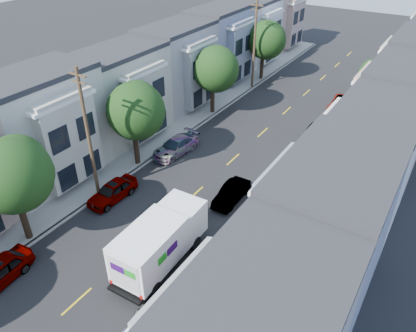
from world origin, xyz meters
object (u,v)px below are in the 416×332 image
(tree_e, at_px, (266,40))
(parked_right_d, at_px, (341,105))
(tree_b, at_px, (13,175))
(tree_c, at_px, (135,111))
(tree_far_r, at_px, (371,75))
(utility_pole_far, at_px, (254,46))
(parked_left_c, at_px, (112,191))
(parked_right_b, at_px, (196,273))
(lead_sedan, at_px, (231,194))
(utility_pole_near, at_px, (88,135))
(parked_left_d, at_px, (176,146))
(fedex_truck, at_px, (160,240))
(parked_right_c, at_px, (315,134))
(tree_d, at_px, (215,69))

(tree_e, relative_size, parked_right_d, 1.50)
(tree_b, distance_m, tree_c, 11.04)
(tree_far_r, xyz_separation_m, utility_pole_far, (-13.20, -1.64, 1.52))
(parked_left_c, xyz_separation_m, parked_right_b, (9.80, -3.39, 0.03))
(tree_e, xyz_separation_m, parked_right_d, (11.20, -3.94, -4.38))
(utility_pole_far, xyz_separation_m, parked_right_d, (11.20, -0.81, -4.46))
(tree_far_r, relative_size, lead_sedan, 1.34)
(lead_sedan, relative_size, parked_left_c, 0.87)
(utility_pole_near, bearing_deg, tree_c, 90.02)
(parked_left_c, xyz_separation_m, parked_left_d, (0.00, 8.09, -0.01))
(utility_pole_near, height_order, parked_left_d, utility_pole_near)
(utility_pole_near, bearing_deg, parked_left_d, 80.36)
(tree_b, distance_m, fedex_truck, 9.65)
(tree_b, distance_m, parked_right_c, 26.10)
(utility_pole_far, distance_m, parked_left_c, 26.26)
(lead_sedan, distance_m, parked_right_d, 20.55)
(fedex_truck, bearing_deg, tree_c, 134.93)
(utility_pole_far, height_order, parked_right_d, utility_pole_far)
(utility_pole_near, relative_size, parked_left_d, 2.12)
(tree_c, distance_m, utility_pole_near, 4.98)
(tree_d, height_order, tree_far_r, tree_d)
(tree_b, height_order, tree_d, tree_b)
(utility_pole_far, bearing_deg, tree_b, -90.00)
(tree_c, height_order, tree_e, tree_c)
(tree_e, relative_size, lead_sedan, 1.91)
(tree_far_r, bearing_deg, lead_sedan, -100.25)
(utility_pole_near, xyz_separation_m, fedex_truck, (8.51, -3.05, -3.33))
(lead_sedan, bearing_deg, utility_pole_near, -153.34)
(tree_far_r, relative_size, utility_pole_far, 0.52)
(tree_d, height_order, tree_e, tree_e)
(tree_d, bearing_deg, utility_pole_far, 89.99)
(parked_left_c, distance_m, parked_right_b, 10.37)
(tree_c, distance_m, fedex_truck, 12.15)
(tree_b, bearing_deg, parked_right_d, 70.28)
(parked_left_c, bearing_deg, tree_c, 108.15)
(tree_far_r, bearing_deg, tree_c, -120.21)
(tree_d, height_order, parked_right_d, tree_d)
(utility_pole_near, distance_m, lead_sedan, 11.18)
(tree_c, height_order, tree_d, tree_c)
(tree_c, height_order, parked_left_d, tree_c)
(tree_c, height_order, parked_right_b, tree_c)
(tree_b, distance_m, utility_pole_far, 32.06)
(utility_pole_far, bearing_deg, parked_left_c, -86.90)
(parked_left_d, height_order, parked_right_b, parked_right_b)
(tree_b, xyz_separation_m, tree_e, (0.00, 35.20, -0.14))
(tree_e, distance_m, parked_right_b, 34.52)
(tree_b, relative_size, lead_sedan, 1.95)
(tree_b, bearing_deg, tree_far_r, 68.62)
(tree_b, relative_size, fedex_truck, 1.12)
(lead_sedan, bearing_deg, tree_c, 177.55)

